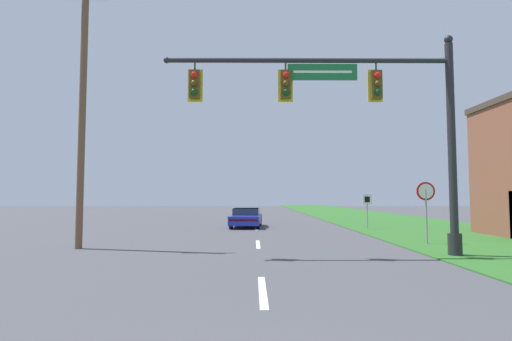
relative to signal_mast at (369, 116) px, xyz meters
The scene contains 7 objects.
grass_verge_right 20.93m from the signal_mast, 70.46° to the left, with size 10.00×110.00×0.04m.
road_center_line 12.69m from the signal_mast, 108.06° to the left, with size 0.16×34.80×0.01m.
signal_mast is the anchor object (origin of this frame).
car_ahead 13.76m from the signal_mast, 109.09° to the left, with size 2.09×4.48×1.19m.
stop_sign 5.29m from the signal_mast, 44.93° to the left, with size 0.76×0.07×2.50m.
route_sign_post 11.70m from the signal_mast, 74.66° to the left, with size 0.55×0.06×2.03m.
utility_pole_near 10.62m from the signal_mast, 169.13° to the left, with size 1.80×0.26×10.58m.
Camera 1 is at (-0.19, -2.35, 1.95)m, focal length 28.00 mm.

